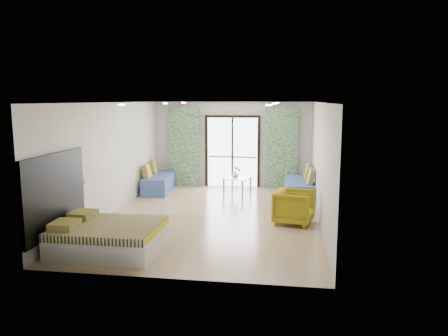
# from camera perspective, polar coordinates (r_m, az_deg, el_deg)

# --- Properties ---
(floor) EXTENTS (5.00, 7.50, 0.01)m
(floor) POSITION_cam_1_polar(r_m,az_deg,el_deg) (10.54, -1.52, -6.29)
(floor) COLOR #9F805F
(floor) RESTS_ON ground
(ceiling) EXTENTS (5.00, 7.50, 0.01)m
(ceiling) POSITION_cam_1_polar(r_m,az_deg,el_deg) (10.17, -1.58, 8.55)
(ceiling) COLOR silver
(ceiling) RESTS_ON ground
(wall_back) EXTENTS (5.00, 0.01, 2.70)m
(wall_back) POSITION_cam_1_polar(r_m,az_deg,el_deg) (13.95, 1.13, 3.10)
(wall_back) COLOR silver
(wall_back) RESTS_ON ground
(wall_front) EXTENTS (5.00, 0.01, 2.70)m
(wall_front) POSITION_cam_1_polar(r_m,az_deg,el_deg) (6.66, -7.18, -3.41)
(wall_front) COLOR silver
(wall_front) RESTS_ON ground
(wall_left) EXTENTS (0.01, 7.50, 2.70)m
(wall_left) POSITION_cam_1_polar(r_m,az_deg,el_deg) (10.98, -14.51, 1.23)
(wall_left) COLOR silver
(wall_left) RESTS_ON ground
(wall_right) EXTENTS (0.01, 7.50, 2.70)m
(wall_right) POSITION_cam_1_polar(r_m,az_deg,el_deg) (10.14, 12.50, 0.69)
(wall_right) COLOR silver
(wall_right) RESTS_ON ground
(balcony_door) EXTENTS (1.76, 0.08, 2.28)m
(balcony_door) POSITION_cam_1_polar(r_m,az_deg,el_deg) (13.93, 1.11, 2.71)
(balcony_door) COLOR black
(balcony_door) RESTS_ON floor
(balcony_rail) EXTENTS (1.52, 0.03, 0.04)m
(balcony_rail) POSITION_cam_1_polar(r_m,az_deg,el_deg) (13.98, 1.11, 1.46)
(balcony_rail) COLOR #595451
(balcony_rail) RESTS_ON balcony_door
(curtain_left) EXTENTS (1.00, 0.10, 2.50)m
(curtain_left) POSITION_cam_1_polar(r_m,az_deg,el_deg) (14.07, -5.25, 2.70)
(curtain_left) COLOR silver
(curtain_left) RESTS_ON floor
(curtain_right) EXTENTS (1.00, 0.10, 2.50)m
(curtain_right) POSITION_cam_1_polar(r_m,az_deg,el_deg) (13.67, 7.49, 2.48)
(curtain_right) COLOR silver
(curtain_right) RESTS_ON floor
(downlight_a) EXTENTS (0.12, 0.12, 0.02)m
(downlight_a) POSITION_cam_1_polar(r_m,az_deg,el_deg) (8.62, -13.26, 8.06)
(downlight_a) COLOR #FFE0B2
(downlight_a) RESTS_ON ceiling
(downlight_b) EXTENTS (0.12, 0.12, 0.02)m
(downlight_b) POSITION_cam_1_polar(r_m,az_deg,el_deg) (8.02, 5.87, 8.20)
(downlight_b) COLOR #FFE0B2
(downlight_b) RESTS_ON ceiling
(downlight_c) EXTENTS (0.12, 0.12, 0.02)m
(downlight_c) POSITION_cam_1_polar(r_m,az_deg,el_deg) (11.46, -7.68, 8.37)
(downlight_c) COLOR #FFE0B2
(downlight_c) RESTS_ON ceiling
(downlight_d) EXTENTS (0.12, 0.12, 0.02)m
(downlight_d) POSITION_cam_1_polar(r_m,az_deg,el_deg) (11.02, 6.60, 8.37)
(downlight_d) COLOR #FFE0B2
(downlight_d) RESTS_ON ceiling
(downlight_e) EXTENTS (0.12, 0.12, 0.02)m
(downlight_e) POSITION_cam_1_polar(r_m,az_deg,el_deg) (13.40, -5.29, 8.48)
(downlight_e) COLOR #FFE0B2
(downlight_e) RESTS_ON ceiling
(downlight_f) EXTENTS (0.12, 0.12, 0.02)m
(downlight_f) POSITION_cam_1_polar(r_m,az_deg,el_deg) (13.02, 6.91, 8.44)
(downlight_f) COLOR #FFE0B2
(downlight_f) RESTS_ON ceiling
(headboard) EXTENTS (0.06, 2.10, 1.50)m
(headboard) POSITION_cam_1_polar(r_m,az_deg,el_deg) (8.62, -21.17, -3.16)
(headboard) COLOR black
(headboard) RESTS_ON floor
(switch_plate) EXTENTS (0.02, 0.10, 0.10)m
(switch_plate) POSITION_cam_1_polar(r_m,az_deg,el_deg) (9.71, -17.60, -1.67)
(switch_plate) COLOR silver
(switch_plate) RESTS_ON wall_left
(bed) EXTENTS (1.86, 1.51, 0.64)m
(bed) POSITION_cam_1_polar(r_m,az_deg,el_deg) (8.38, -14.93, -8.72)
(bed) COLOR silver
(bed) RESTS_ON floor
(daybed_left) EXTENTS (0.87, 1.88, 0.90)m
(daybed_left) POSITION_cam_1_polar(r_m,az_deg,el_deg) (13.40, -8.56, -1.87)
(daybed_left) COLOR #3C548F
(daybed_left) RESTS_ON floor
(daybed_right) EXTENTS (0.82, 1.96, 0.95)m
(daybed_right) POSITION_cam_1_polar(r_m,az_deg,el_deg) (12.39, 9.91, -2.71)
(daybed_right) COLOR #3C548F
(daybed_right) RESTS_ON floor
(coffee_table) EXTENTS (0.87, 0.87, 0.80)m
(coffee_table) POSITION_cam_1_polar(r_m,az_deg,el_deg) (13.04, 1.74, -1.49)
(coffee_table) COLOR silver
(coffee_table) RESTS_ON floor
(vase) EXTENTS (0.22, 0.23, 0.20)m
(vase) POSITION_cam_1_polar(r_m,az_deg,el_deg) (12.97, 1.47, -0.87)
(vase) COLOR white
(vase) RESTS_ON coffee_table
(armchair) EXTENTS (0.91, 0.95, 0.83)m
(armchair) POSITION_cam_1_polar(r_m,az_deg,el_deg) (9.94, 9.14, -4.85)
(armchair) COLOR olive
(armchair) RESTS_ON floor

